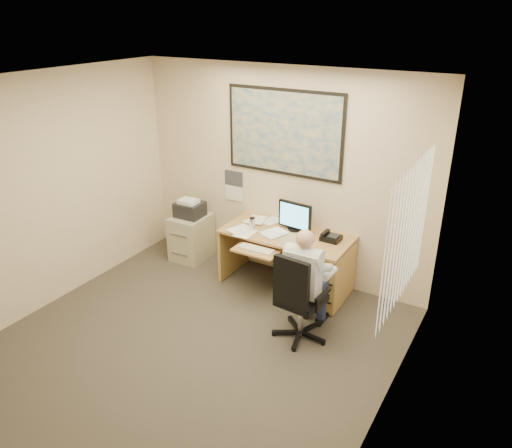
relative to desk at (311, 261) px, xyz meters
The scene contains 8 objects.
room_shell 2.19m from the desk, 108.14° to the right, with size 4.00×4.50×2.70m.
desk is the anchor object (origin of this frame).
world_map 1.61m from the desk, 150.40° to the left, with size 1.56×0.03×1.06m, color #1E4C93.
wall_calendar 1.52m from the desk, 165.71° to the left, with size 0.28×0.01×0.42m, color white.
window_blinds 2.06m from the desk, 39.18° to the right, with size 0.06×1.40×1.30m, color beige, non-canonical shape.
filing_cabinet 1.86m from the desk, behind, with size 0.48×0.56×0.89m.
office_chair 0.98m from the desk, 72.38° to the right, with size 0.67×0.67×1.03m.
person 0.91m from the desk, 71.12° to the right, with size 0.51×0.73×1.25m, color silver, non-canonical shape.
Camera 1 is at (2.79, -3.12, 3.30)m, focal length 35.00 mm.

